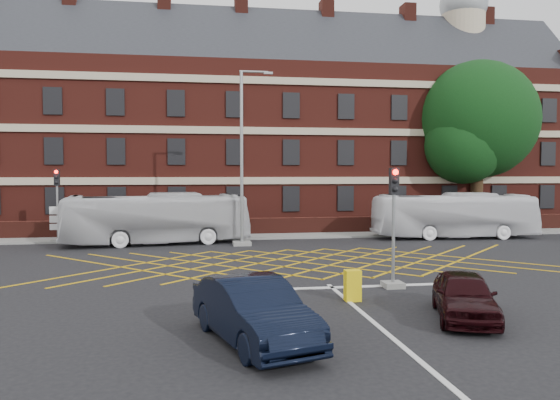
{
  "coord_description": "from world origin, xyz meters",
  "views": [
    {
      "loc": [
        -4.84,
        -22.21,
        4.14
      ],
      "look_at": [
        -1.09,
        1.5,
        2.89
      ],
      "focal_mm": 35.0,
      "sensor_mm": 36.0,
      "label": 1
    }
  ],
  "objects": [
    {
      "name": "victorian_building",
      "position": [
        0.25,
        22.0,
        7.84
      ],
      "size": [
        51.0,
        12.17,
        20.4
      ],
      "color": "#571D16",
      "rests_on": "ground"
    },
    {
      "name": "bus_left",
      "position": [
        -6.95,
        9.46,
        1.46
      ],
      "size": [
        10.72,
        3.85,
        2.92
      ],
      "primitive_type": "imported",
      "rotation": [
        0.0,
        0.0,
        1.71
      ],
      "color": "silver",
      "rests_on": "ground"
    },
    {
      "name": "ground",
      "position": [
        0.0,
        0.0,
        0.0
      ],
      "size": [
        120.0,
        120.0,
        0.0
      ],
      "primitive_type": "plane",
      "color": "black",
      "rests_on": "ground"
    },
    {
      "name": "direction_signs",
      "position": [
        -12.51,
        10.75,
        1.38
      ],
      "size": [
        1.1,
        0.16,
        2.2
      ],
      "color": "gray",
      "rests_on": "ground"
    },
    {
      "name": "boundary_wall",
      "position": [
        0.0,
        13.0,
        0.55
      ],
      "size": [
        56.0,
        0.5,
        1.1
      ],
      "primitive_type": "cube",
      "color": "#471913",
      "rests_on": "ground"
    },
    {
      "name": "far_pavement",
      "position": [
        0.0,
        12.0,
        0.06
      ],
      "size": [
        60.0,
        3.0,
        0.12
      ],
      "primitive_type": "cube",
      "color": "slate",
      "rests_on": "ground"
    },
    {
      "name": "car_maroon",
      "position": [
        2.65,
        -8.06,
        0.67
      ],
      "size": [
        2.8,
        4.21,
        1.33
      ],
      "primitive_type": "imported",
      "rotation": [
        0.0,
        0.0,
        -0.35
      ],
      "color": "black",
      "rests_on": "ground"
    },
    {
      "name": "utility_cabinet",
      "position": [
        0.15,
        -5.51,
        0.5
      ],
      "size": [
        0.5,
        0.38,
        0.99
      ],
      "primitive_type": "cube",
      "color": "yellow",
      "rests_on": "ground"
    },
    {
      "name": "traffic_light_far",
      "position": [
        -12.68,
        11.02,
        1.76
      ],
      "size": [
        0.7,
        0.7,
        4.27
      ],
      "color": "slate",
      "rests_on": "ground"
    },
    {
      "name": "box_junction_hatching",
      "position": [
        0.0,
        2.0,
        0.01
      ],
      "size": [
        8.22,
        8.22,
        0.02
      ],
      "primitive_type": "cube",
      "rotation": [
        0.0,
        0.0,
        0.79
      ],
      "color": "#CC990C",
      "rests_on": "ground"
    },
    {
      "name": "deciduous_tree",
      "position": [
        16.02,
        15.72,
        7.4
      ],
      "size": [
        8.7,
        8.7,
        12.35
      ],
      "color": "black",
      "rests_on": "ground"
    },
    {
      "name": "centre_line",
      "position": [
        0.0,
        -10.0,
        0.01
      ],
      "size": [
        0.15,
        14.0,
        0.02
      ],
      "primitive_type": "cube",
      "color": "silver",
      "rests_on": "ground"
    },
    {
      "name": "stop_line",
      "position": [
        0.0,
        -3.5,
        0.01
      ],
      "size": [
        8.0,
        0.3,
        0.02
      ],
      "primitive_type": "cube",
      "color": "silver",
      "rests_on": "ground"
    },
    {
      "name": "street_lamp",
      "position": [
        -2.13,
        8.24,
        3.42
      ],
      "size": [
        2.25,
        1.0,
        9.74
      ],
      "color": "slate",
      "rests_on": "ground"
    },
    {
      "name": "car_navy",
      "position": [
        -3.44,
        -9.28,
        0.78
      ],
      "size": [
        2.95,
        5.0,
        1.56
      ],
      "primitive_type": "imported",
      "rotation": [
        0.0,
        0.0,
        0.3
      ],
      "color": "black",
      "rests_on": "ground"
    },
    {
      "name": "bus_right",
      "position": [
        11.14,
        9.46,
        1.41
      ],
      "size": [
        10.24,
        3.09,
        2.81
      ],
      "primitive_type": "imported",
      "rotation": [
        0.0,
        0.0,
        1.5
      ],
      "color": "white",
      "rests_on": "ground"
    },
    {
      "name": "traffic_light_near",
      "position": [
        2.16,
        -3.8,
        1.76
      ],
      "size": [
        0.7,
        0.7,
        4.27
      ],
      "color": "slate",
      "rests_on": "ground"
    }
  ]
}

